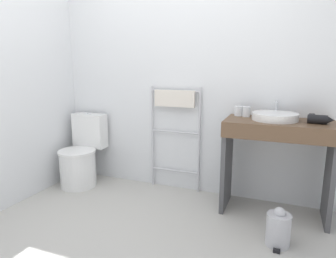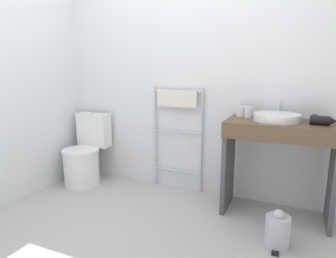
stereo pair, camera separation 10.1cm
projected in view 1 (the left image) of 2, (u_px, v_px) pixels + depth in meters
The scene contains 11 objects.
wall_back at pixel (188, 71), 3.13m from camera, with size 3.10×0.12×2.57m, color silver.
wall_side at pixel (24, 71), 3.00m from camera, with size 0.12×2.00×2.57m, color silver.
toilet at pixel (81, 157), 3.41m from camera, with size 0.41×0.54×0.80m.
towel_radiator at pixel (175, 115), 3.17m from camera, with size 0.56×0.06×1.13m.
vanity_counter at pixel (277, 153), 2.65m from camera, with size 0.92×0.48×0.87m.
sink_basin at pixel (275, 116), 2.63m from camera, with size 0.39×0.39×0.06m.
faucet at pixel (276, 107), 2.78m from camera, with size 0.02×0.10×0.16m.
cup_near_wall at pixel (239, 111), 2.86m from camera, with size 0.08×0.08×0.09m.
cup_near_edge at pixel (246, 112), 2.81m from camera, with size 0.07×0.07×0.10m.
hair_dryer at pixel (318, 119), 2.48m from camera, with size 0.20×0.18×0.07m.
trash_bin at pixel (278, 229), 2.26m from camera, with size 0.18×0.21×0.31m.
Camera 1 is at (0.98, -1.64, 1.34)m, focal length 32.00 mm.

